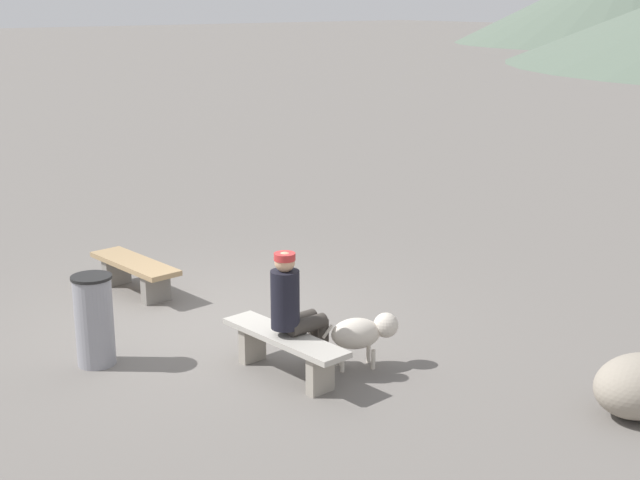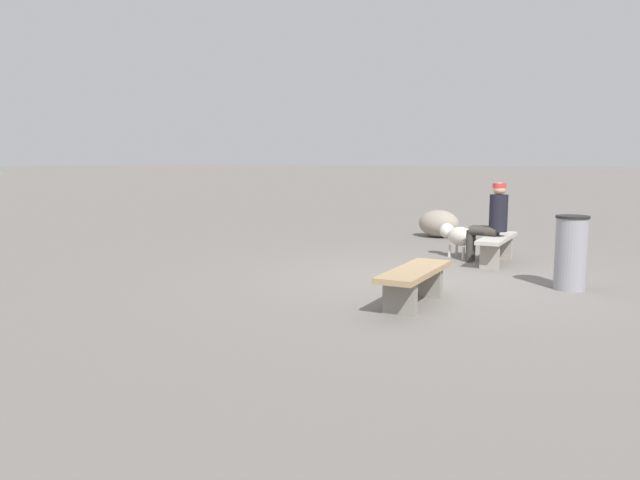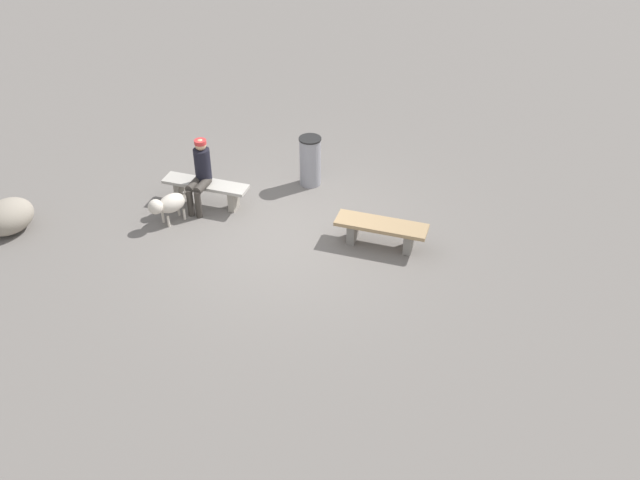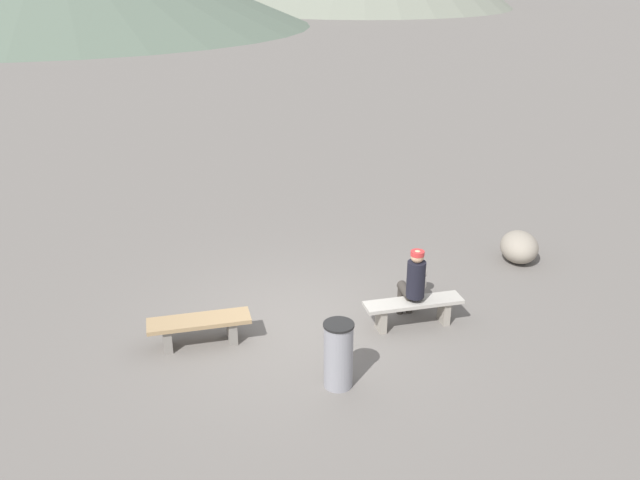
# 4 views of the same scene
# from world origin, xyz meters

# --- Properties ---
(ground) EXTENTS (210.00, 210.00, 0.06)m
(ground) POSITION_xyz_m (0.00, 0.00, -0.03)
(ground) COLOR slate
(bench_left) EXTENTS (1.53, 0.52, 0.42)m
(bench_left) POSITION_xyz_m (-1.55, -0.25, 0.30)
(bench_left) COLOR gray
(bench_left) RESTS_ON ground
(bench_right) EXTENTS (1.57, 0.45, 0.44)m
(bench_right) POSITION_xyz_m (1.72, -0.32, 0.32)
(bench_right) COLOR gray
(bench_right) RESTS_ON ground
(seated_person) EXTENTS (0.32, 0.62, 1.29)m
(seated_person) POSITION_xyz_m (1.73, -0.22, 0.72)
(seated_person) COLOR black
(seated_person) RESTS_ON ground
(dog) EXTENTS (0.52, 0.74, 0.56)m
(dog) POSITION_xyz_m (2.03, 0.44, 0.37)
(dog) COLOR beige
(dog) RESTS_ON ground
(trash_bin) EXTENTS (0.41, 0.41, 0.95)m
(trash_bin) POSITION_xyz_m (0.25, -1.64, 0.48)
(trash_bin) COLOR gray
(trash_bin) RESTS_ON ground
(boulder) EXTENTS (0.90, 1.05, 0.58)m
(boulder) POSITION_xyz_m (4.42, 1.63, 0.29)
(boulder) COLOR gray
(boulder) RESTS_ON ground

